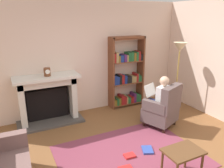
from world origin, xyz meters
The scene contains 12 objects.
ground centered at (0.00, 0.00, 0.00)m, with size 14.00×14.00×0.00m, color brown.
back_wall centered at (0.00, 2.55, 1.35)m, with size 5.60×0.10×2.70m, color beige.
side_wall_right centered at (2.65, 1.25, 1.35)m, with size 0.10×5.20×2.70m, color beige.
area_rug centered at (0.00, 0.30, 0.01)m, with size 2.40×1.80×0.01m, color brown.
fireplace centered at (-0.97, 2.30, 0.58)m, with size 1.43×0.64×1.10m.
mantel_clock centered at (-0.95, 2.20, 1.19)m, with size 0.14×0.14×0.18m.
bookshelf centered at (1.08, 2.33, 0.88)m, with size 0.92×0.32×1.84m.
armchair_reading centered at (1.19, 0.92, 0.42)m, with size 0.83×0.82×0.97m.
seated_reader centered at (1.15, 1.02, 0.62)m, with size 0.50×0.59×1.14m.
side_table centered at (0.39, -0.51, 0.41)m, with size 0.56×0.39×0.49m.
scattered_books centered at (0.08, 0.20, 0.03)m, with size 0.86×0.52×0.03m.
floor_lamp centered at (2.03, 1.46, 1.47)m, with size 0.32×0.32×1.74m.
Camera 1 is at (-1.73, -2.49, 2.33)m, focal length 35.14 mm.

